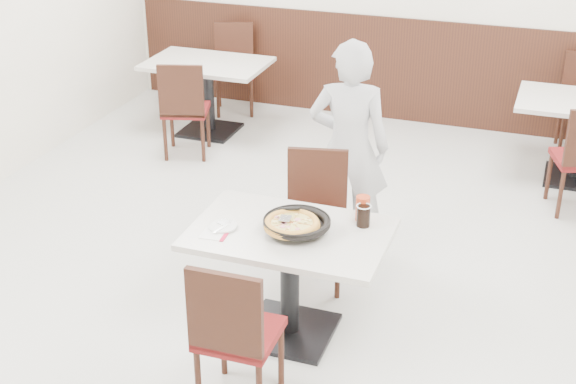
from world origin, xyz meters
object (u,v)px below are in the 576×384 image
(main_table, at_px, (290,283))
(side_plate, at_px, (223,226))
(pizza, at_px, (292,225))
(bg_table_left, at_px, (208,97))
(diner_person, at_px, (349,148))
(chair_far, at_px, (314,223))
(bg_chair_left_far, at_px, (234,70))
(bg_chair_left_near, at_px, (186,107))
(cola_glass, at_px, (363,216))
(red_cup, at_px, (363,208))
(pizza_pan, at_px, (297,226))
(chair_near, at_px, (239,330))

(main_table, xyz_separation_m, side_plate, (-0.40, -0.10, 0.38))
(pizza, xyz_separation_m, bg_table_left, (-1.98, 3.09, -0.44))
(pizza, bearing_deg, diner_person, 89.84)
(chair_far, relative_size, bg_table_left, 0.79)
(side_plate, height_order, bg_chair_left_far, bg_chair_left_far)
(diner_person, bearing_deg, bg_chair_left_far, -61.04)
(pizza, height_order, diner_person, diner_person)
(pizza, height_order, bg_chair_left_near, bg_chair_left_near)
(cola_glass, height_order, bg_chair_left_far, bg_chair_left_far)
(main_table, distance_m, cola_glass, 0.63)
(red_cup, distance_m, bg_table_left, 3.65)
(pizza_pan, bearing_deg, cola_glass, 31.16)
(side_plate, relative_size, cola_glass, 1.35)
(main_table, relative_size, red_cup, 7.50)
(chair_near, bearing_deg, cola_glass, 62.51)
(chair_near, height_order, chair_far, same)
(main_table, distance_m, pizza_pan, 0.42)
(main_table, distance_m, bg_table_left, 3.63)
(chair_near, relative_size, pizza, 2.81)
(pizza_pan, relative_size, bg_chair_left_far, 0.37)
(bg_table_left, distance_m, bg_chair_left_far, 0.65)
(main_table, height_order, red_cup, red_cup)
(main_table, relative_size, bg_chair_left_far, 1.26)
(side_plate, xyz_separation_m, cola_glass, (0.80, 0.31, 0.06))
(chair_near, distance_m, diner_person, 1.95)
(main_table, height_order, bg_chair_left_near, bg_chair_left_near)
(side_plate, relative_size, diner_person, 0.11)
(main_table, height_order, bg_table_left, same)
(red_cup, height_order, diner_person, diner_person)
(chair_near, xyz_separation_m, cola_glass, (0.45, 0.91, 0.34))
(chair_far, bearing_deg, side_plate, 51.63)
(red_cup, bearing_deg, cola_glass, -71.32)
(side_plate, height_order, red_cup, red_cup)
(pizza, distance_m, bg_table_left, 3.70)
(chair_near, relative_size, pizza_pan, 2.73)
(main_table, xyz_separation_m, pizza_pan, (0.05, -0.00, 0.42))
(pizza_pan, xyz_separation_m, diner_person, (-0.02, 1.22, 0.02))
(chair_near, bearing_deg, bg_table_left, 116.08)
(pizza_pan, distance_m, bg_chair_left_near, 3.16)
(chair_far, relative_size, pizza_pan, 2.73)
(cola_glass, bearing_deg, side_plate, -158.84)
(chair_far, bearing_deg, chair_near, 77.28)
(bg_chair_left_near, distance_m, bg_chair_left_far, 1.25)
(pizza_pan, height_order, cola_glass, cola_glass)
(chair_near, xyz_separation_m, diner_person, (0.08, 1.91, 0.34))
(chair_near, relative_size, bg_chair_left_near, 1.00)
(diner_person, bearing_deg, pizza_pan, 81.27)
(chair_near, relative_size, cola_glass, 7.31)
(chair_near, relative_size, red_cup, 5.94)
(pizza_pan, distance_m, bg_table_left, 3.68)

